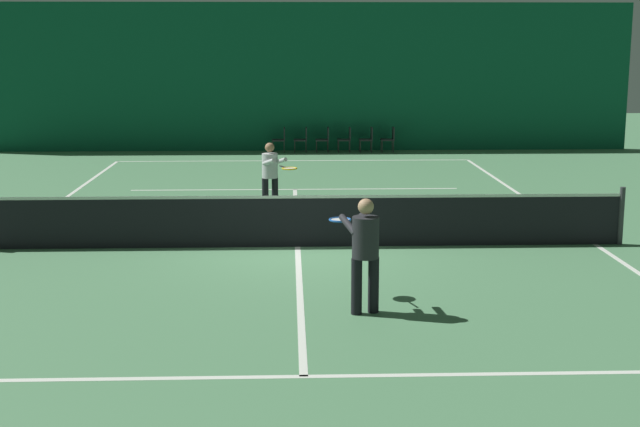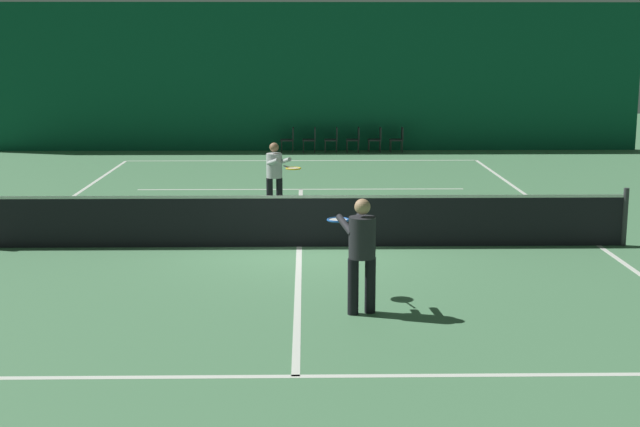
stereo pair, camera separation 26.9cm
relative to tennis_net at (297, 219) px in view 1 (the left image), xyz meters
name	(u,v)px [view 1 (the left image)]	position (x,y,z in m)	size (l,w,h in m)	color
ground_plane	(298,247)	(0.00, 0.00, -0.51)	(60.00, 60.00, 0.00)	#4C7F56
backdrop_curtain	(293,77)	(0.00, 14.59, 1.97)	(23.00, 0.12, 4.96)	#0F5138
court_line_baseline_far	(294,161)	(0.00, 11.90, -0.51)	(11.00, 0.10, 0.00)	silver
court_line_service_far	(295,189)	(0.00, 6.40, -0.51)	(8.25, 0.10, 0.00)	silver
court_line_service_near	(304,376)	(0.00, -6.40, -0.51)	(8.25, 0.10, 0.00)	silver
court_line_sideline_right	(595,244)	(5.50, 0.00, -0.51)	(0.10, 23.80, 0.00)	silver
court_line_centre	(298,247)	(0.00, 0.00, -0.51)	(0.10, 12.80, 0.00)	silver
tennis_net	(297,219)	(0.00, 0.00, 0.00)	(12.00, 0.10, 1.07)	black
player_near	(364,246)	(0.87, -4.02, 0.43)	(0.73, 1.37, 1.61)	black
player_far	(271,172)	(-0.54, 3.46, 0.37)	(0.88, 1.30, 1.52)	black
courtside_chair_0	(281,138)	(-0.42, 14.04, -0.03)	(0.44, 0.44, 0.84)	#2D2D2D
courtside_chair_1	(303,138)	(0.32, 14.04, -0.03)	(0.44, 0.44, 0.84)	#2D2D2D
courtside_chair_2	(324,138)	(1.06, 14.04, -0.03)	(0.44, 0.44, 0.84)	#2D2D2D
courtside_chair_3	(346,138)	(1.79, 14.04, -0.03)	(0.44, 0.44, 0.84)	#2D2D2D
courtside_chair_4	(368,138)	(2.53, 14.04, -0.03)	(0.44, 0.44, 0.84)	#2D2D2D
courtside_chair_5	(390,138)	(3.26, 14.04, -0.03)	(0.44, 0.44, 0.84)	#2D2D2D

